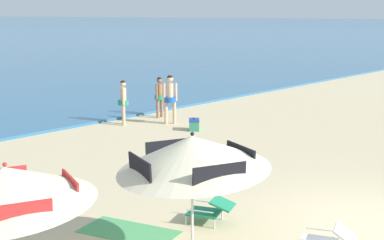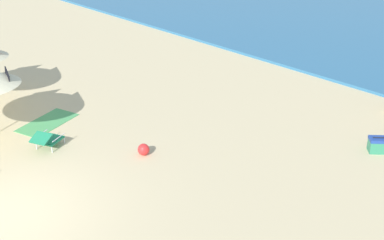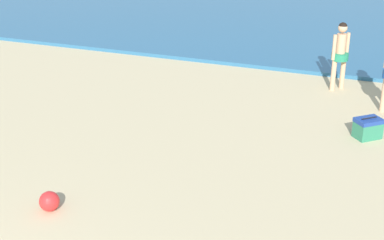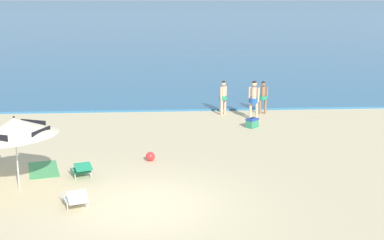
{
  "view_description": "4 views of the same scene",
  "coord_description": "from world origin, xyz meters",
  "px_view_note": "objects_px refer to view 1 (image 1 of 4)",
  "views": [
    {
      "loc": [
        -9.89,
        -4.08,
        3.96
      ],
      "look_at": [
        1.73,
        6.06,
        1.04
      ],
      "focal_mm": 52.53,
      "sensor_mm": 36.0,
      "label": 1
    },
    {
      "loc": [
        10.07,
        -4.49,
        7.3
      ],
      "look_at": [
        1.01,
        4.87,
        0.97
      ],
      "focal_mm": 53.14,
      "sensor_mm": 36.0,
      "label": 2
    },
    {
      "loc": [
        4.81,
        -2.37,
        4.72
      ],
      "look_at": [
        1.46,
        6.63,
        0.61
      ],
      "focal_mm": 53.86,
      "sensor_mm": 36.0,
      "label": 3
    },
    {
      "loc": [
        0.4,
        -13.1,
        5.42
      ],
      "look_at": [
        1.68,
        5.49,
        1.04
      ],
      "focal_mm": 48.9,
      "sensor_mm": 36.0,
      "label": 4
    }
  ],
  "objects_px": {
    "beach_umbrella_striped_second": "(6,186)",
    "person_standing_beside": "(123,99)",
    "beach_towel": "(129,232)",
    "lounge_chair_beside_umbrella": "(211,209)",
    "lounge_chair_under_umbrella": "(328,240)",
    "person_wading_in": "(160,94)",
    "beach_ball": "(216,177)",
    "cooler_box": "(194,125)",
    "person_standing_near_shore": "(170,96)",
    "beach_umbrella_striped_main": "(192,153)"
  },
  "relations": [
    {
      "from": "person_standing_beside",
      "to": "beach_towel",
      "type": "height_order",
      "value": "person_standing_beside"
    },
    {
      "from": "lounge_chair_beside_umbrella",
      "to": "person_standing_beside",
      "type": "xyz_separation_m",
      "value": [
        5.48,
        8.54,
        0.66
      ]
    },
    {
      "from": "person_standing_near_shore",
      "to": "lounge_chair_under_umbrella",
      "type": "bearing_deg",
      "value": -123.8
    },
    {
      "from": "lounge_chair_under_umbrella",
      "to": "cooler_box",
      "type": "distance_m",
      "value": 10.42
    },
    {
      "from": "beach_umbrella_striped_second",
      "to": "cooler_box",
      "type": "relative_size",
      "value": 4.96
    },
    {
      "from": "beach_umbrella_striped_second",
      "to": "beach_towel",
      "type": "height_order",
      "value": "beach_umbrella_striped_second"
    },
    {
      "from": "person_standing_beside",
      "to": "beach_ball",
      "type": "relative_size",
      "value": 5.18
    },
    {
      "from": "beach_umbrella_striped_main",
      "to": "lounge_chair_under_umbrella",
      "type": "relative_size",
      "value": 2.7
    },
    {
      "from": "lounge_chair_under_umbrella",
      "to": "beach_towel",
      "type": "distance_m",
      "value": 3.59
    },
    {
      "from": "lounge_chair_under_umbrella",
      "to": "beach_towel",
      "type": "xyz_separation_m",
      "value": [
        -1.51,
        3.24,
        -0.26
      ]
    },
    {
      "from": "beach_umbrella_striped_main",
      "to": "lounge_chair_under_umbrella",
      "type": "distance_m",
      "value": 2.8
    },
    {
      "from": "person_wading_in",
      "to": "person_standing_beside",
      "type": "bearing_deg",
      "value": -179.21
    },
    {
      "from": "person_wading_in",
      "to": "cooler_box",
      "type": "relative_size",
      "value": 2.61
    },
    {
      "from": "person_standing_near_shore",
      "to": "beach_towel",
      "type": "bearing_deg",
      "value": -140.93
    },
    {
      "from": "lounge_chair_under_umbrella",
      "to": "person_wading_in",
      "type": "xyz_separation_m",
      "value": [
        7.21,
        10.96,
        0.64
      ]
    },
    {
      "from": "beach_umbrella_striped_main",
      "to": "beach_ball",
      "type": "relative_size",
      "value": 8.85
    },
    {
      "from": "beach_umbrella_striped_main",
      "to": "beach_umbrella_striped_second",
      "type": "bearing_deg",
      "value": 157.14
    },
    {
      "from": "cooler_box",
      "to": "beach_umbrella_striped_second",
      "type": "bearing_deg",
      "value": -151.03
    },
    {
      "from": "cooler_box",
      "to": "beach_ball",
      "type": "relative_size",
      "value": 1.93
    },
    {
      "from": "cooler_box",
      "to": "person_standing_near_shore",
      "type": "bearing_deg",
      "value": 77.48
    },
    {
      "from": "beach_ball",
      "to": "beach_towel",
      "type": "relative_size",
      "value": 0.17
    },
    {
      "from": "beach_towel",
      "to": "beach_ball",
      "type": "bearing_deg",
      "value": 11.49
    },
    {
      "from": "lounge_chair_beside_umbrella",
      "to": "beach_towel",
      "type": "height_order",
      "value": "lounge_chair_beside_umbrella"
    },
    {
      "from": "lounge_chair_beside_umbrella",
      "to": "lounge_chair_under_umbrella",
      "type": "bearing_deg",
      "value": -86.08
    },
    {
      "from": "cooler_box",
      "to": "beach_ball",
      "type": "distance_m",
      "value": 6.16
    },
    {
      "from": "cooler_box",
      "to": "beach_ball",
      "type": "xyz_separation_m",
      "value": [
        -4.3,
        -4.41,
        -0.05
      ]
    },
    {
      "from": "lounge_chair_beside_umbrella",
      "to": "person_wading_in",
      "type": "xyz_separation_m",
      "value": [
        7.37,
        8.57,
        0.63
      ]
    },
    {
      "from": "cooler_box",
      "to": "beach_towel",
      "type": "bearing_deg",
      "value": -146.57
    },
    {
      "from": "cooler_box",
      "to": "beach_towel",
      "type": "distance_m",
      "value": 9.27
    },
    {
      "from": "person_standing_beside",
      "to": "person_wading_in",
      "type": "xyz_separation_m",
      "value": [
        1.89,
        0.03,
        -0.03
      ]
    },
    {
      "from": "beach_umbrella_striped_main",
      "to": "cooler_box",
      "type": "distance_m",
      "value": 10.75
    },
    {
      "from": "lounge_chair_beside_umbrella",
      "to": "beach_ball",
      "type": "height_order",
      "value": "lounge_chair_beside_umbrella"
    },
    {
      "from": "beach_umbrella_striped_second",
      "to": "beach_towel",
      "type": "xyz_separation_m",
      "value": [
        2.84,
        0.75,
        -1.71
      ]
    },
    {
      "from": "person_wading_in",
      "to": "beach_ball",
      "type": "relative_size",
      "value": 5.04
    },
    {
      "from": "beach_umbrella_striped_main",
      "to": "beach_ball",
      "type": "bearing_deg",
      "value": 33.92
    },
    {
      "from": "lounge_chair_under_umbrella",
      "to": "beach_ball",
      "type": "height_order",
      "value": "lounge_chair_under_umbrella"
    },
    {
      "from": "person_standing_near_shore",
      "to": "cooler_box",
      "type": "xyz_separation_m",
      "value": [
        -0.32,
        -1.43,
        -0.83
      ]
    },
    {
      "from": "lounge_chair_under_umbrella",
      "to": "lounge_chair_beside_umbrella",
      "type": "distance_m",
      "value": 2.4
    },
    {
      "from": "beach_umbrella_striped_second",
      "to": "person_standing_near_shore",
      "type": "distance_m",
      "value": 13.13
    },
    {
      "from": "person_standing_beside",
      "to": "cooler_box",
      "type": "relative_size",
      "value": 2.69
    },
    {
      "from": "beach_umbrella_striped_main",
      "to": "lounge_chair_under_umbrella",
      "type": "height_order",
      "value": "beach_umbrella_striped_main"
    },
    {
      "from": "person_standing_beside",
      "to": "person_wading_in",
      "type": "height_order",
      "value": "person_standing_beside"
    },
    {
      "from": "beach_towel",
      "to": "person_standing_beside",
      "type": "bearing_deg",
      "value": 48.43
    },
    {
      "from": "person_standing_beside",
      "to": "person_standing_near_shore",
      "type": "bearing_deg",
      "value": -43.05
    },
    {
      "from": "lounge_chair_under_umbrella",
      "to": "person_standing_near_shore",
      "type": "distance_m",
      "value": 11.8
    },
    {
      "from": "lounge_chair_under_umbrella",
      "to": "beach_towel",
      "type": "height_order",
      "value": "lounge_chair_under_umbrella"
    },
    {
      "from": "beach_towel",
      "to": "lounge_chair_beside_umbrella",
      "type": "bearing_deg",
      "value": -32.24
    },
    {
      "from": "beach_umbrella_striped_main",
      "to": "cooler_box",
      "type": "relative_size",
      "value": 4.59
    },
    {
      "from": "beach_umbrella_striped_second",
      "to": "person_standing_beside",
      "type": "xyz_separation_m",
      "value": [
        9.67,
        8.44,
        -0.78
      ]
    },
    {
      "from": "beach_umbrella_striped_second",
      "to": "lounge_chair_beside_umbrella",
      "type": "bearing_deg",
      "value": -1.3
    }
  ]
}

